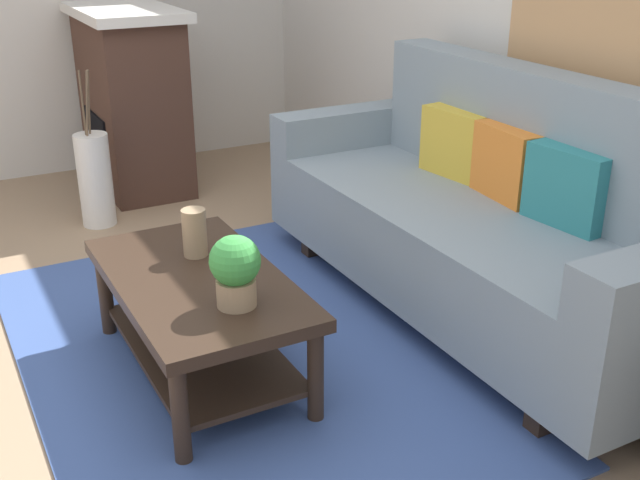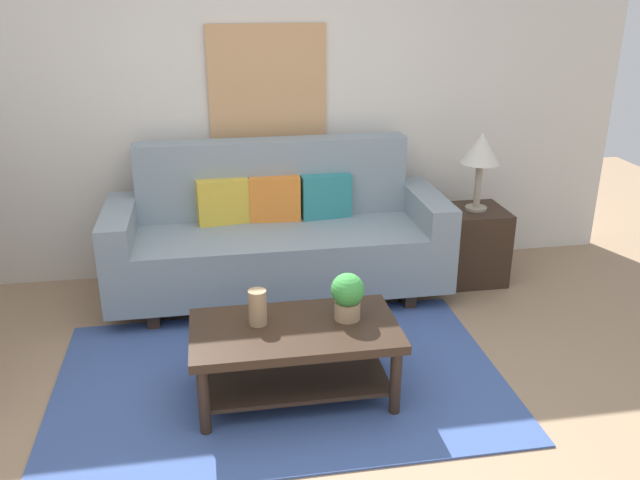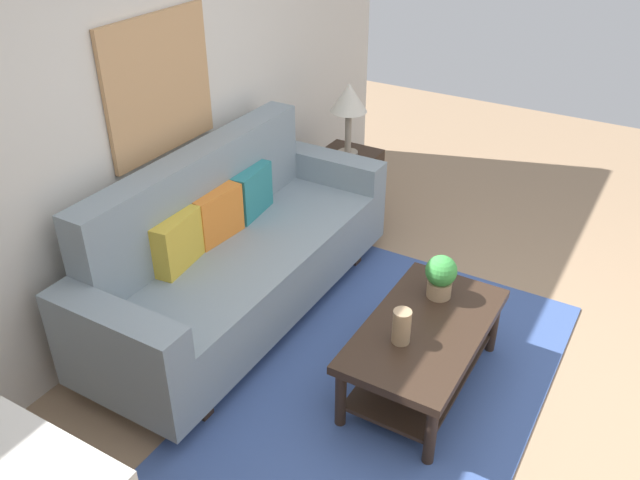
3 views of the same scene
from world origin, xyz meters
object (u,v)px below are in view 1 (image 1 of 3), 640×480
(throw_pillow_orange, at_px, (506,163))
(coffee_table, at_px, (199,303))
(couch, at_px, (479,221))
(potted_plant_tabletop, at_px, (235,269))
(throw_pillow_mustard, at_px, (455,143))
(fireplace, at_px, (132,99))
(tabletop_vase, at_px, (195,233))
(throw_pillow_teal, at_px, (567,187))
(floor_vase, at_px, (95,180))

(throw_pillow_orange, relative_size, coffee_table, 0.33)
(couch, bearing_deg, throw_pillow_orange, 90.00)
(coffee_table, xyz_separation_m, potted_plant_tabletop, (0.29, 0.04, 0.26))
(throw_pillow_mustard, distance_m, fireplace, 2.31)
(couch, relative_size, tabletop_vase, 11.99)
(tabletop_vase, bearing_deg, throw_pillow_teal, 65.92)
(potted_plant_tabletop, bearing_deg, tabletop_vase, 177.41)
(couch, xyz_separation_m, throw_pillow_orange, (0.00, 0.12, 0.25))
(coffee_table, xyz_separation_m, floor_vase, (-1.81, 0.03, -0.04))
(throw_pillow_teal, xyz_separation_m, coffee_table, (-0.43, -1.43, -0.37))
(floor_vase, bearing_deg, throw_pillow_teal, 32.11)
(coffee_table, distance_m, tabletop_vase, 0.29)
(throw_pillow_orange, height_order, fireplace, fireplace)
(throw_pillow_teal, height_order, fireplace, fireplace)
(fireplace, bearing_deg, floor_vase, -35.09)
(couch, xyz_separation_m, potted_plant_tabletop, (0.24, -1.27, 0.14))
(throw_pillow_orange, relative_size, floor_vase, 0.66)
(throw_pillow_teal, height_order, tabletop_vase, throw_pillow_teal)
(fireplace, bearing_deg, couch, 19.48)
(tabletop_vase, relative_size, potted_plant_tabletop, 0.74)
(fireplace, bearing_deg, throw_pillow_mustard, 25.46)
(throw_pillow_mustard, height_order, coffee_table, throw_pillow_mustard)
(throw_pillow_orange, bearing_deg, floor_vase, -143.09)
(couch, bearing_deg, tabletop_vase, -101.07)
(fireplace, bearing_deg, throw_pillow_teal, 19.38)
(couch, bearing_deg, coffee_table, -92.48)
(throw_pillow_orange, distance_m, floor_vase, 2.38)
(fireplace, bearing_deg, tabletop_vase, -9.64)
(couch, distance_m, coffee_table, 1.32)
(couch, distance_m, potted_plant_tabletop, 1.30)
(couch, xyz_separation_m, throw_pillow_teal, (0.37, 0.12, 0.25))
(couch, height_order, throw_pillow_teal, couch)
(throw_pillow_orange, relative_size, tabletop_vase, 1.84)
(throw_pillow_mustard, height_order, throw_pillow_orange, same)
(throw_pillow_mustard, bearing_deg, throw_pillow_teal, 0.00)
(throw_pillow_teal, bearing_deg, tabletop_vase, -114.08)
(coffee_table, relative_size, tabletop_vase, 5.64)
(throw_pillow_teal, bearing_deg, fireplace, -160.62)
(tabletop_vase, height_order, fireplace, fireplace)
(coffee_table, xyz_separation_m, fireplace, (-2.40, 0.44, 0.27))
(coffee_table, bearing_deg, throw_pillow_orange, 87.73)
(tabletop_vase, height_order, potted_plant_tabletop, potted_plant_tabletop)
(couch, xyz_separation_m, throw_pillow_mustard, (-0.37, 0.12, 0.25))
(throw_pillow_teal, bearing_deg, floor_vase, -147.89)
(throw_pillow_orange, distance_m, coffee_table, 1.48)
(throw_pillow_mustard, relative_size, tabletop_vase, 1.84)
(tabletop_vase, xyz_separation_m, potted_plant_tabletop, (0.48, -0.02, 0.04))
(throw_pillow_mustard, bearing_deg, floor_vase, -136.91)
(throw_pillow_teal, bearing_deg, coffee_table, -106.52)
(fireplace, bearing_deg, throw_pillow_orange, 22.03)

